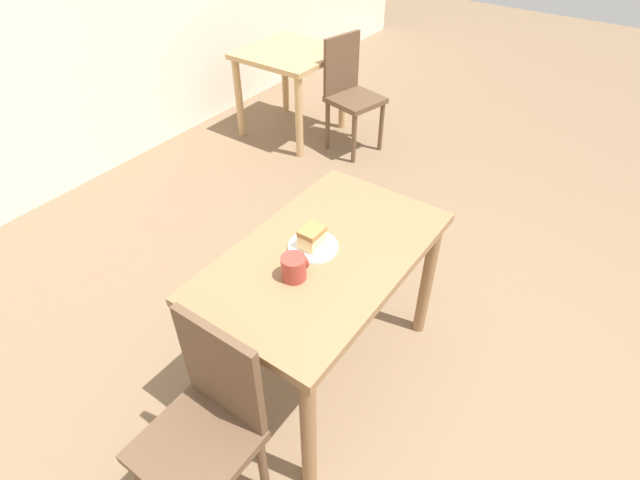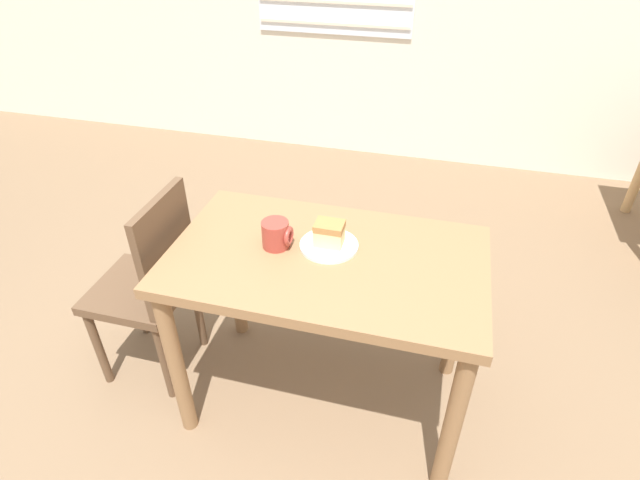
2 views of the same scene
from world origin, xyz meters
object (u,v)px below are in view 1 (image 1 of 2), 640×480
dining_table_near (324,274)px  chair_near_window (206,425)px  dining_table_far (290,67)px  chair_far_corner (350,91)px  cake_slice (312,237)px  coffee_mug (294,267)px  plate (313,247)px

dining_table_near → chair_near_window: 0.74m
dining_table_far → chair_near_window: bearing=-147.6°
dining_table_near → chair_near_window: chair_near_window is taller
dining_table_near → dining_table_far: (1.89, 1.65, -0.06)m
dining_table_far → chair_far_corner: 0.55m
cake_slice → coffee_mug: 0.18m
dining_table_near → dining_table_far: 2.51m
plate → dining_table_near: bearing=-85.5°
chair_near_window → plate: chair_near_window is taller
chair_far_corner → dining_table_near: bearing=-137.1°
chair_far_corner → plate: chair_far_corner is taller
chair_near_window → chair_far_corner: 2.89m
plate → coffee_mug: 0.19m
dining_table_near → cake_slice: cake_slice is taller
chair_near_window → coffee_mug: (0.54, 0.02, 0.32)m
dining_table_near → coffee_mug: (-0.18, 0.01, 0.17)m
coffee_mug → dining_table_far: bearing=38.3°
dining_table_near → chair_far_corner: size_ratio=1.23×
chair_far_corner → plate: size_ratio=4.30×
chair_near_window → cake_slice: size_ratio=8.86×
chair_near_window → dining_table_far: bearing=122.4°
chair_near_window → coffee_mug: size_ratio=8.49×
dining_table_far → plate: 2.48m
cake_slice → coffee_mug: coffee_mug is taller
chair_near_window → coffee_mug: 0.63m
dining_table_far → plate: bearing=-139.9°
chair_far_corner → chair_near_window: bearing=-144.0°
dining_table_far → dining_table_near: bearing=-138.9°
plate → chair_far_corner: bearing=28.3°
dining_table_near → coffee_mug: coffee_mug is taller
dining_table_far → plate: size_ratio=3.54×
dining_table_near → dining_table_far: size_ratio=1.50×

